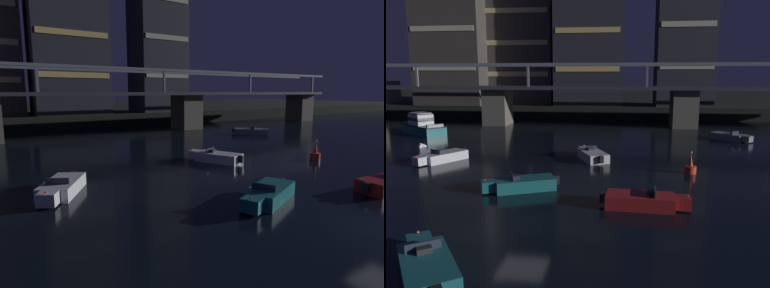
% 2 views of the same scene
% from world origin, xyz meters
% --- Properties ---
extents(far_riverbank, '(240.00, 80.00, 2.20)m').
position_xyz_m(far_riverbank, '(0.00, 87.23, 1.10)').
color(far_riverbank, black).
rests_on(far_riverbank, ground).
extents(river_bridge, '(91.27, 6.40, 9.38)m').
position_xyz_m(river_bridge, '(0.00, 39.22, 4.26)').
color(river_bridge, '#605B51').
rests_on(river_bridge, ground).
extents(tower_central, '(12.19, 8.18, 33.42)m').
position_xyz_m(tower_central, '(-1.03, 52.92, 18.76)').
color(tower_central, '#282833').
rests_on(tower_central, far_riverbank).
extents(tower_east_tall, '(9.74, 8.10, 35.22)m').
position_xyz_m(tower_east_tall, '(15.89, 52.51, 19.66)').
color(tower_east_tall, '#282833').
rests_on(tower_east_tall, far_riverbank).
extents(speedboat_near_right, '(4.33, 4.44, 1.16)m').
position_xyz_m(speedboat_near_right, '(17.91, 27.96, 0.41)').
color(speedboat_near_right, gray).
rests_on(speedboat_near_right, ground).
extents(speedboat_mid_center, '(5.02, 3.22, 1.16)m').
position_xyz_m(speedboat_mid_center, '(-1.51, 5.79, 0.41)').
color(speedboat_mid_center, '#196066').
rests_on(speedboat_mid_center, ground).
extents(speedboat_mid_right, '(3.56, 4.88, 1.16)m').
position_xyz_m(speedboat_mid_right, '(-10.85, 13.38, 0.41)').
color(speedboat_mid_right, silver).
rests_on(speedboat_mid_right, ground).
extents(speedboat_far_center, '(3.21, 5.03, 1.16)m').
position_xyz_m(speedboat_far_center, '(2.44, 15.64, 0.41)').
color(speedboat_far_center, silver).
rests_on(speedboat_far_center, ground).
extents(channel_buoy, '(0.90, 0.90, 1.76)m').
position_xyz_m(channel_buoy, '(10.49, 11.53, 0.48)').
color(channel_buoy, red).
rests_on(channel_buoy, ground).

